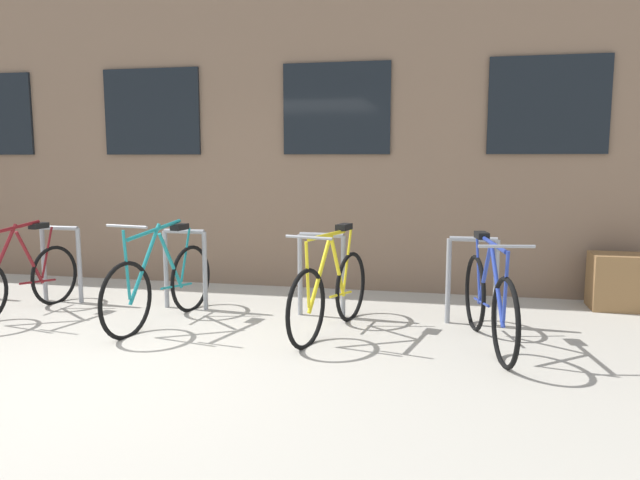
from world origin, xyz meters
name	(u,v)px	position (x,y,z in m)	size (l,w,h in m)	color
ground_plane	(108,370)	(0.00, 0.00, 0.00)	(42.00, 42.00, 0.00)	#B2ADA0
storefront_building	(293,98)	(0.00, 5.76, 2.60)	(28.00, 5.16, 5.20)	#7A604C
bike_rack	(185,262)	(-0.21, 1.90, 0.51)	(6.50, 0.05, 0.87)	gray
bicycle_yellow	(330,292)	(1.49, 1.36, 0.38)	(0.54, 1.65, 1.01)	black
bicycle_maroon	(19,279)	(-1.82, 1.35, 0.37)	(0.44, 1.62, 1.01)	black
bicycle_teal	(161,284)	(-0.21, 1.33, 0.39)	(0.46, 1.75, 1.04)	black
bicycle_blue	(489,301)	(2.91, 1.25, 0.39)	(0.48, 1.75, 0.97)	black
planter_box	(625,282)	(4.42, 2.85, 0.30)	(0.70, 0.44, 0.60)	olive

